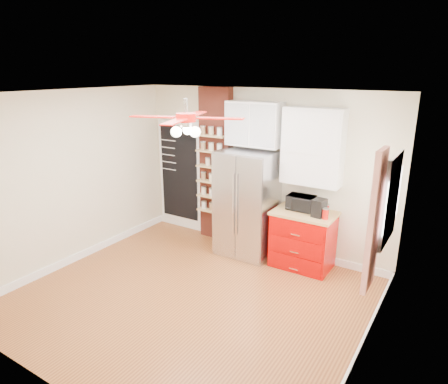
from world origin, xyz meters
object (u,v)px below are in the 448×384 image
Objects in this scene: ceiling_fan at (186,118)px; coffee_maker at (319,208)px; fridge at (247,204)px; toaster_oven at (301,203)px; pantry_jar_oats at (208,162)px; canister_left at (325,214)px; red_cabinet at (303,239)px.

coffee_maker is at bearing 54.21° from ceiling_fan.
fridge is 0.90m from toaster_oven.
pantry_jar_oats is at bearing 176.97° from toaster_oven.
coffee_maker is (0.34, -0.13, 0.02)m from toaster_oven.
ceiling_fan is 2.48m from canister_left.
red_cabinet is 0.63m from coffee_maker.
ceiling_fan is 9.28× the size of canister_left.
coffee_maker is at bearing -15.10° from red_cabinet.
ceiling_fan is 2.43m from coffee_maker.
coffee_maker is 2.15m from pantry_jar_oats.
canister_left is at bearing -6.29° from pantry_jar_oats.
red_cabinet is at bearing 172.18° from coffee_maker.
toaster_oven is 0.49m from canister_left.
red_cabinet is (0.97, 0.05, -0.42)m from fridge.
ceiling_fan is (-0.92, -1.68, 1.97)m from red_cabinet.
canister_left is at bearing 50.62° from ceiling_fan.
red_cabinet is 0.65m from canister_left.
red_cabinet is at bearing 61.29° from ceiling_fan.
fridge is 1.22m from coffee_maker.
ceiling_fan is (0.05, -1.63, 1.55)m from fridge.
red_cabinet is 2.75m from ceiling_fan.
ceiling_fan is 3.38× the size of toaster_oven.
red_cabinet is 6.23× the size of canister_left.
canister_left reaches higher than red_cabinet.
toaster_oven is at bearing -1.83° from pantry_jar_oats.
pantry_jar_oats is at bearing -177.83° from coffee_maker.
red_cabinet is 0.57m from toaster_oven.
ceiling_fan is at bearing -116.60° from toaster_oven.
ceiling_fan reaches higher than fridge.
canister_left is (1.33, -0.07, 0.10)m from fridge.
pantry_jar_oats is (-2.10, 0.19, 0.40)m from coffee_maker.
toaster_oven is (0.88, 0.12, 0.14)m from fridge.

